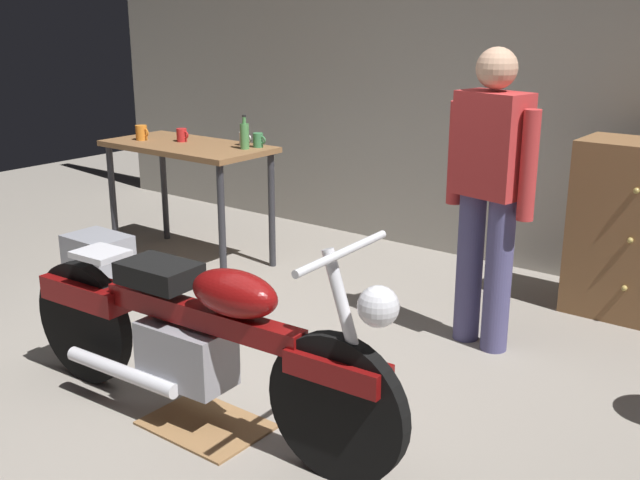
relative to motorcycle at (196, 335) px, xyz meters
The scene contains 12 objects.
ground_plane 0.54m from the motorcycle, 104.12° to the left, with size 12.00×12.00×0.00m, color gray.
back_wall 3.28m from the motorcycle, 91.33° to the left, with size 8.00×0.12×3.10m, color gray.
workbench 2.51m from the motorcycle, 137.48° to the left, with size 1.30×0.64×0.90m.
motorcycle is the anchor object (origin of this frame).
person_standing 1.79m from the motorcycle, 68.88° to the left, with size 0.56×0.29×1.67m.
drip_tray 0.44m from the motorcycle, ahead, with size 0.56×0.40×0.01m, color olive.
storage_bin 2.20m from the motorcycle, 154.88° to the left, with size 0.44×0.32×0.34m, color gray.
mug_white_ceramic 2.43m from the motorcycle, 127.44° to the left, with size 0.11×0.07×0.10m.
mug_red_diner 2.63m from the motorcycle, 138.27° to the left, with size 0.11×0.08×0.10m.
mug_orange_travel 2.78m from the motorcycle, 144.55° to the left, with size 0.12×0.09×0.11m.
mug_green_speckled 2.35m from the motorcycle, 124.78° to the left, with size 0.11×0.07×0.10m.
bottle 2.29m from the motorcycle, 127.02° to the left, with size 0.06×0.06×0.24m.
Camera 1 is at (2.45, -2.46, 1.86)m, focal length 42.95 mm.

